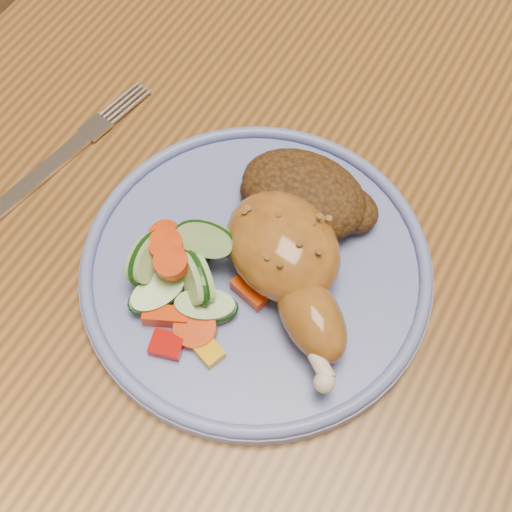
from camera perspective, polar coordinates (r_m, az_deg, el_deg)
name	(u,v)px	position (r m, az deg, el deg)	size (l,w,h in m)	color
ground	(336,447)	(1.29, 6.40, -14.95)	(4.00, 4.00, 0.00)	#56371D
dining_table	(406,258)	(0.67, 11.92, -0.17)	(0.90, 1.40, 0.75)	brown
plate	(256,269)	(0.55, 0.00, -1.08)	(0.27, 0.27, 0.01)	#5F6EAF
plate_rim	(256,263)	(0.54, 0.00, -0.53)	(0.27, 0.27, 0.01)	#5F6EAF
chicken_leg	(290,262)	(0.52, 2.70, -0.52)	(0.15, 0.14, 0.05)	#9A5E20
rice_pilaf	(306,196)	(0.56, 4.05, 4.84)	(0.11, 0.07, 0.04)	#472C11
vegetable_pile	(182,275)	(0.52, -5.93, -1.53)	(0.11, 0.11, 0.05)	#A50A05
fork	(58,159)	(0.63, -15.54, 7.45)	(0.05, 0.17, 0.00)	silver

